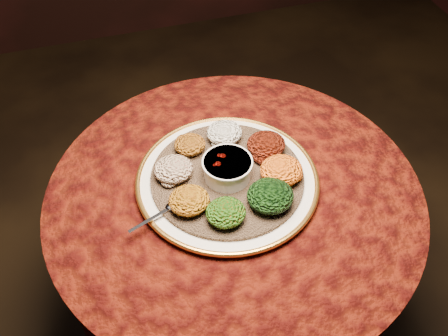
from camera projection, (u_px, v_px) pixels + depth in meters
name	position (u px, v px, depth m)	size (l,w,h in m)	color
table	(233.00, 231.00, 1.40)	(0.96, 0.96, 0.73)	black
platter	(227.00, 180.00, 1.28)	(0.60, 0.60, 0.02)	silver
injera	(227.00, 177.00, 1.27)	(0.39, 0.39, 0.01)	brown
stew_bowl	(227.00, 168.00, 1.24)	(0.13, 0.13, 0.05)	white
spoon	(169.00, 208.00, 1.19)	(0.14, 0.06, 0.01)	silver
portion_ayib	(224.00, 133.00, 1.34)	(0.10, 0.09, 0.05)	white
portion_kitfo	(266.00, 144.00, 1.31)	(0.10, 0.10, 0.05)	black
portion_tikil	(281.00, 170.00, 1.24)	(0.11, 0.10, 0.05)	#C07210
portion_gomen	(270.00, 196.00, 1.18)	(0.11, 0.11, 0.05)	black
portion_mixveg	(226.00, 212.00, 1.16)	(0.09, 0.09, 0.05)	#983309
portion_kik	(189.00, 200.00, 1.18)	(0.10, 0.09, 0.05)	#AF6C0F
portion_timatim	(173.00, 169.00, 1.25)	(0.10, 0.09, 0.05)	maroon
portion_shiro	(190.00, 145.00, 1.31)	(0.08, 0.08, 0.04)	brown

